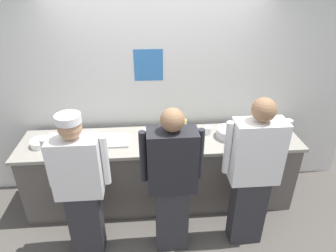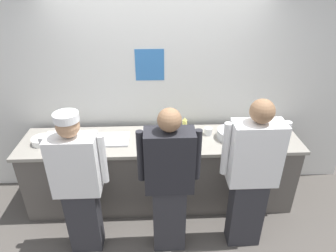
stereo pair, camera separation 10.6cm
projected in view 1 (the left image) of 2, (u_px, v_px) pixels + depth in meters
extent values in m
plane|color=#514C47|center=(163.00, 220.00, 3.56)|extent=(9.00, 9.00, 0.00)
cube|color=silver|center=(158.00, 92.00, 3.66)|extent=(5.11, 0.10, 2.64)
cube|color=#3370B7|center=(148.00, 65.00, 3.44)|extent=(0.34, 0.01, 0.37)
cube|color=#56514C|center=(161.00, 172.00, 3.67)|extent=(3.19, 0.63, 0.88)
cube|color=gray|center=(161.00, 141.00, 3.45)|extent=(3.26, 0.69, 0.04)
cube|color=#2D2D33|center=(87.00, 221.00, 3.04)|extent=(0.32, 0.20, 0.77)
cube|color=white|center=(77.00, 167.00, 2.71)|extent=(0.45, 0.24, 0.61)
cylinder|color=white|center=(49.00, 163.00, 2.71)|extent=(0.07, 0.07, 0.52)
cylinder|color=white|center=(105.00, 161.00, 2.75)|extent=(0.07, 0.07, 0.52)
sphere|color=tan|center=(70.00, 128.00, 2.51)|extent=(0.21, 0.21, 0.21)
cylinder|color=white|center=(68.00, 119.00, 2.47)|extent=(0.22, 0.22, 0.07)
cube|color=#2D2D33|center=(172.00, 217.00, 3.07)|extent=(0.33, 0.20, 0.79)
cube|color=#232328|center=(172.00, 161.00, 2.73)|extent=(0.46, 0.24, 0.63)
cylinder|color=#232328|center=(143.00, 157.00, 2.73)|extent=(0.07, 0.07, 0.53)
cylinder|color=#232328|center=(200.00, 154.00, 2.77)|extent=(0.07, 0.07, 0.53)
sphere|color=#8C6647|center=(172.00, 120.00, 2.53)|extent=(0.22, 0.22, 0.22)
cube|color=#2D2D33|center=(247.00, 210.00, 3.14)|extent=(0.34, 0.20, 0.82)
cube|color=white|center=(257.00, 152.00, 2.79)|extent=(0.48, 0.24, 0.65)
cylinder|color=white|center=(228.00, 148.00, 2.79)|extent=(0.07, 0.07, 0.55)
cylinder|color=white|center=(284.00, 146.00, 2.83)|extent=(0.07, 0.07, 0.55)
sphere|color=#8C6647|center=(264.00, 110.00, 2.58)|extent=(0.22, 0.22, 0.22)
cylinder|color=white|center=(42.00, 145.00, 3.32)|extent=(0.23, 0.23, 0.01)
cylinder|color=white|center=(41.00, 144.00, 3.31)|extent=(0.23, 0.23, 0.01)
cylinder|color=white|center=(41.00, 143.00, 3.31)|extent=(0.23, 0.23, 0.01)
cylinder|color=white|center=(41.00, 142.00, 3.30)|extent=(0.23, 0.23, 0.01)
cylinder|color=white|center=(41.00, 142.00, 3.30)|extent=(0.23, 0.23, 0.01)
cylinder|color=white|center=(40.00, 141.00, 3.29)|extent=(0.23, 0.23, 0.01)
cylinder|color=white|center=(150.00, 139.00, 3.44)|extent=(0.20, 0.20, 0.01)
cylinder|color=white|center=(150.00, 138.00, 3.43)|extent=(0.20, 0.20, 0.01)
cylinder|color=white|center=(150.00, 137.00, 3.43)|extent=(0.20, 0.20, 0.01)
cylinder|color=white|center=(150.00, 136.00, 3.42)|extent=(0.20, 0.20, 0.01)
cylinder|color=white|center=(150.00, 135.00, 3.42)|extent=(0.20, 0.20, 0.01)
cylinder|color=white|center=(150.00, 135.00, 3.41)|extent=(0.20, 0.20, 0.01)
cylinder|color=white|center=(150.00, 134.00, 3.40)|extent=(0.20, 0.20, 0.01)
cylinder|color=white|center=(150.00, 133.00, 3.40)|extent=(0.20, 0.20, 0.01)
cylinder|color=#B7BABF|center=(230.00, 133.00, 3.47)|extent=(0.32, 0.32, 0.11)
cube|color=#B7BABF|center=(106.00, 141.00, 3.40)|extent=(0.54, 0.32, 0.02)
cylinder|color=#E5E066|center=(184.00, 127.00, 3.53)|extent=(0.06, 0.06, 0.18)
cone|color=#E5E066|center=(184.00, 119.00, 3.48)|extent=(0.05, 0.05, 0.04)
cylinder|color=#56A333|center=(165.00, 136.00, 3.35)|extent=(0.05, 0.05, 0.17)
cone|color=#56A333|center=(165.00, 128.00, 3.30)|extent=(0.05, 0.05, 0.04)
cylinder|color=white|center=(263.00, 141.00, 3.37)|extent=(0.08, 0.08, 0.04)
cylinder|color=gold|center=(263.00, 140.00, 3.36)|extent=(0.07, 0.07, 0.01)
cylinder|color=white|center=(168.00, 146.00, 3.26)|extent=(0.10, 0.10, 0.05)
cylinder|color=gold|center=(168.00, 145.00, 3.25)|extent=(0.08, 0.08, 0.01)
cylinder|color=white|center=(208.00, 131.00, 3.54)|extent=(0.09, 0.09, 0.09)
cube|color=#B7BABF|center=(71.00, 142.00, 3.39)|extent=(0.19, 0.03, 0.01)
cube|color=black|center=(59.00, 142.00, 3.38)|extent=(0.09, 0.03, 0.02)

